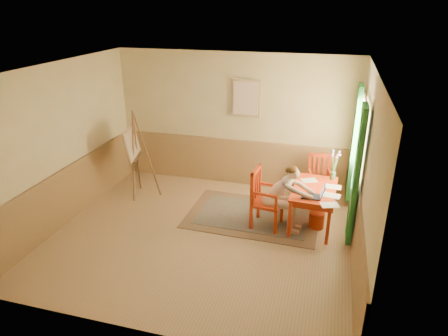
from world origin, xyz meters
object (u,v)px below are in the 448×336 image
(chair_left, at_px, (264,199))
(figure, at_px, (283,195))
(table, at_px, (314,193))
(easel, at_px, (134,146))
(chair_back, at_px, (319,180))
(laptop, at_px, (315,195))

(chair_left, bearing_deg, figure, -6.22)
(table, relative_size, easel, 0.69)
(chair_back, xyz_separation_m, easel, (-3.60, -0.65, 0.57))
(chair_left, relative_size, laptop, 2.76)
(laptop, height_order, easel, easel)
(chair_left, bearing_deg, laptop, -6.53)
(table, relative_size, chair_left, 1.15)
(chair_back, height_order, laptop, chair_back)
(chair_left, xyz_separation_m, easel, (-2.72, 0.54, 0.52))
(chair_left, relative_size, chair_back, 1.11)
(chair_back, bearing_deg, easel, -169.80)
(figure, bearing_deg, easel, 169.37)
(chair_back, height_order, easel, easel)
(table, bearing_deg, chair_left, -162.72)
(chair_left, distance_m, figure, 0.34)
(chair_left, distance_m, chair_back, 1.47)
(laptop, bearing_deg, figure, 173.28)
(easel, bearing_deg, chair_left, -11.14)
(figure, distance_m, laptop, 0.54)
(easel, bearing_deg, laptop, -10.06)
(table, distance_m, figure, 0.59)
(figure, relative_size, laptop, 3.11)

